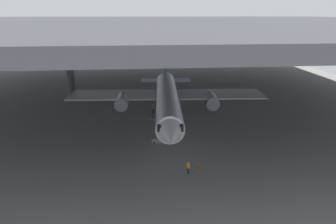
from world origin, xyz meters
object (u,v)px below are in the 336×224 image
crew_worker_by_stairs (176,126)px  traffic_cone_orange (200,166)px  airplane_main (167,98)px  boarding_stairs (165,137)px  crew_worker_near_nose (188,167)px

crew_worker_by_stairs → traffic_cone_orange: size_ratio=2.63×
airplane_main → boarding_stairs: (-1.34, -10.67, -2.82)m
airplane_main → crew_worker_by_stairs: size_ratio=24.67×
airplane_main → traffic_cone_orange: airplane_main is taller
crew_worker_near_nose → crew_worker_by_stairs: (0.19, 13.52, -0.00)m
crew_worker_near_nose → traffic_cone_orange: 2.18m
airplane_main → crew_worker_by_stairs: bearing=-83.0°
boarding_stairs → crew_worker_near_nose: 9.90m
boarding_stairs → traffic_cone_orange: (3.63, -8.38, -0.45)m
boarding_stairs → crew_worker_near_nose: size_ratio=3.03×
boarding_stairs → crew_worker_by_stairs: boarding_stairs is taller
airplane_main → boarding_stairs: 11.12m
airplane_main → traffic_cone_orange: (2.29, -19.05, -3.27)m
boarding_stairs → traffic_cone_orange: size_ratio=7.97×
crew_worker_near_nose → crew_worker_by_stairs: bearing=89.2°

